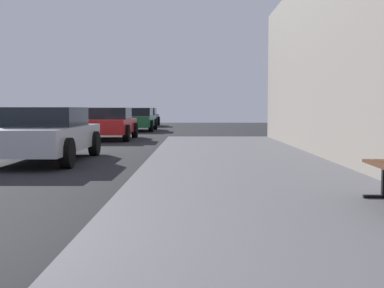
{
  "coord_description": "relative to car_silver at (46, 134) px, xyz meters",
  "views": [
    {
      "loc": [
        3.02,
        -3.52,
        1.25
      ],
      "look_at": [
        2.98,
        4.93,
        0.65
      ],
      "focal_mm": 47.03,
      "sensor_mm": 36.0,
      "label": 1
    }
  ],
  "objects": [
    {
      "name": "car_red",
      "position": [
        0.08,
        8.28,
        -0.0
      ],
      "size": [
        2.0,
        4.1,
        1.27
      ],
      "rotation": [
        0.0,
        0.0,
        3.14
      ],
      "color": "red",
      "rests_on": "ground_plane"
    },
    {
      "name": "car_black",
      "position": [
        -0.03,
        23.6,
        -0.0
      ],
      "size": [
        2.02,
        4.2,
        1.27
      ],
      "rotation": [
        0.0,
        0.0,
        3.14
      ],
      "color": "black",
      "rests_on": "ground_plane"
    },
    {
      "name": "car_green",
      "position": [
        0.32,
        16.06,
        0.0
      ],
      "size": [
        2.02,
        4.59,
        1.27
      ],
      "rotation": [
        0.0,
        0.0,
        3.14
      ],
      "color": "#196638",
      "rests_on": "ground_plane"
    },
    {
      "name": "car_silver",
      "position": [
        0.0,
        0.0,
        0.0
      ],
      "size": [
        1.98,
        4.44,
        1.27
      ],
      "rotation": [
        0.0,
        0.0,
        3.14
      ],
      "color": "#B7B7BF",
      "rests_on": "ground_plane"
    },
    {
      "name": "sidewalk",
      "position": [
        4.51,
        -8.32,
        -0.57
      ],
      "size": [
        4.0,
        32.0,
        0.15
      ],
      "primitive_type": "cube",
      "color": "slate",
      "rests_on": "ground_plane"
    }
  ]
}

